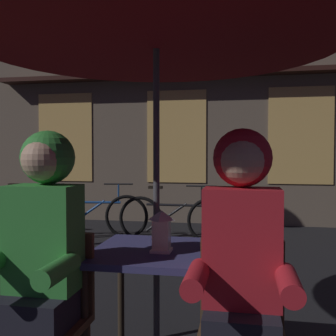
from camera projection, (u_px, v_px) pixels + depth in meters
cafe_table at (156, 267)px, 2.28m from camera, size 0.72×0.72×0.74m
patio_umbrella at (156, 15)px, 2.23m from camera, size 2.10×2.10×2.31m
lantern at (161, 230)px, 2.21m from camera, size 0.11×0.11×0.23m
chair_left at (48, 311)px, 2.01m from camera, size 0.40×0.40×0.87m
chair_right at (241, 327)px, 1.83m from camera, size 0.40×0.40×0.87m
person_left_hooded at (41, 244)px, 1.94m from camera, size 0.45×0.56×1.40m
person_right_hooded at (242, 253)px, 1.77m from camera, size 0.45×0.56×1.40m
shopfront_building at (238, 56)px, 7.42m from camera, size 10.00×0.93×6.20m
bicycle_nearest at (30, 214)px, 6.24m from camera, size 1.67×0.27×0.84m
bicycle_second at (93, 215)px, 6.08m from camera, size 1.67×0.28×0.84m
bicycle_third at (174, 219)px, 5.76m from camera, size 1.68×0.09×0.84m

